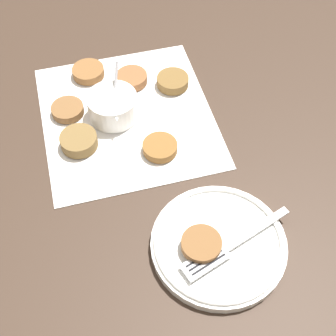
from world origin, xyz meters
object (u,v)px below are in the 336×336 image
fork (226,248)px  fritter_on_plate (201,244)px  sauce_bowl (113,107)px  serving_plate (219,244)px

fork → fritter_on_plate: bearing=-109.3°
sauce_bowl → fritter_on_plate: 0.31m
sauce_bowl → fork: bearing=19.9°
fritter_on_plate → serving_plate: bearing=95.6°
sauce_bowl → fork: 0.33m
fritter_on_plate → fork: fritter_on_plate is taller
serving_plate → fritter_on_plate: (0.00, -0.03, 0.02)m
serving_plate → fork: (0.01, 0.01, 0.01)m
sauce_bowl → fork: (0.31, 0.11, -0.00)m
serving_plate → fork: fork is taller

